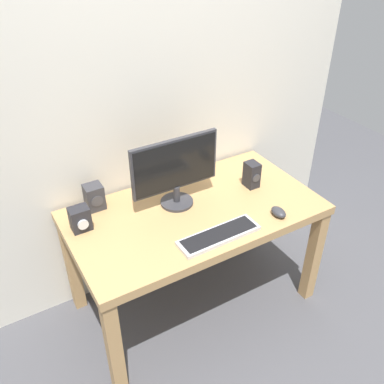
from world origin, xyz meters
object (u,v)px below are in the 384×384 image
keyboard_primary (219,235)px  mouse (278,212)px  speaker_left (94,197)px  monitor (175,169)px  audio_controller (80,219)px  speaker_right (252,175)px  desk (195,222)px

keyboard_primary → mouse: bearing=-1.8°
mouse → speaker_left: size_ratio=0.70×
monitor → audio_controller: monitor is taller
keyboard_primary → speaker_right: (0.42, 0.30, 0.07)m
desk → monitor: (-0.06, 0.11, 0.31)m
monitor → keyboard_primary: monitor is taller
monitor → speaker_left: bearing=155.8°
desk → keyboard_primary: (-0.02, -0.26, 0.10)m
desk → keyboard_primary: 0.28m
monitor → keyboard_primary: 0.43m
mouse → speaker_right: 0.32m
monitor → mouse: (0.42, -0.38, -0.19)m
mouse → speaker_left: speaker_left is taller
desk → speaker_left: speaker_left is taller
desk → monitor: bearing=117.7°
desk → monitor: size_ratio=2.74×
speaker_right → speaker_left: (-0.87, 0.26, -0.01)m
mouse → speaker_right: (0.05, 0.31, 0.06)m
keyboard_primary → speaker_right: speaker_right is taller
mouse → audio_controller: 1.04m
desk → audio_controller: (-0.59, 0.15, 0.16)m
desk → keyboard_primary: size_ratio=3.15×
speaker_right → speaker_left: speaker_right is taller
speaker_left → audio_controller: 0.19m
desk → mouse: size_ratio=13.76×
keyboard_primary → speaker_right: size_ratio=2.83×
speaker_left → audio_controller: size_ratio=1.10×
monitor → speaker_right: (0.46, -0.08, -0.14)m
desk → audio_controller: bearing=165.8°
monitor → speaker_right: 0.49m
audio_controller → speaker_right: bearing=-6.7°
speaker_right → audio_controller: 1.00m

